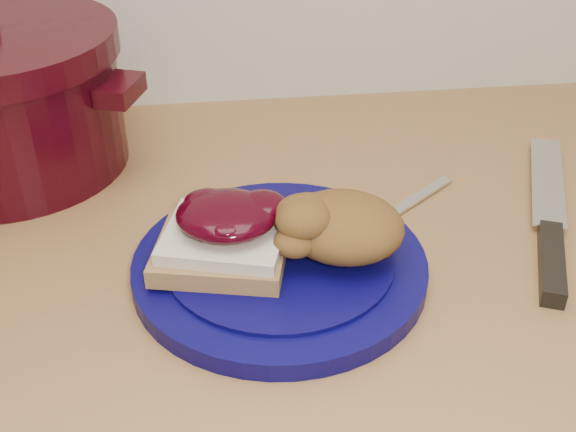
{
  "coord_description": "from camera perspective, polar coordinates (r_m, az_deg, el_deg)",
  "views": [
    {
      "loc": [
        -0.03,
        0.9,
        1.31
      ],
      "look_at": [
        0.04,
        1.44,
        0.95
      ],
      "focal_mm": 45.0,
      "sensor_mm": 36.0,
      "label": 1
    }
  ],
  "objects": [
    {
      "name": "plate",
      "position": [
        0.66,
        -0.65,
        -4.01
      ],
      "size": [
        0.34,
        0.34,
        0.02
      ],
      "primitive_type": "cylinder",
      "rotation": [
        0.0,
        0.0,
        -0.33
      ],
      "color": "#070440",
      "rests_on": "wood_countertop"
    },
    {
      "name": "sandwich",
      "position": [
        0.63,
        -5.07,
        -1.4
      ],
      "size": [
        0.13,
        0.12,
        0.06
      ],
      "rotation": [
        0.0,
        0.0,
        -0.33
      ],
      "color": "olive",
      "rests_on": "plate"
    },
    {
      "name": "butter_knife",
      "position": [
        0.76,
        9.06,
        0.74
      ],
      "size": [
        0.13,
        0.11,
        0.0
      ],
      "primitive_type": "cube",
      "rotation": [
        0.0,
        0.0,
        0.66
      ],
      "color": "silver",
      "rests_on": "wood_countertop"
    },
    {
      "name": "stuffing_mound",
      "position": [
        0.64,
        4.42,
        -0.83
      ],
      "size": [
        0.13,
        0.12,
        0.05
      ],
      "primitive_type": "ellipsoid",
      "rotation": [
        0.0,
        0.0,
        -0.33
      ],
      "color": "brown",
      "rests_on": "plate"
    },
    {
      "name": "chef_knife",
      "position": [
        0.74,
        20.02,
        -1.59
      ],
      "size": [
        0.14,
        0.29,
        0.02
      ],
      "rotation": [
        0.0,
        0.0,
        1.18
      ],
      "color": "black",
      "rests_on": "wood_countertop"
    },
    {
      "name": "dutch_oven",
      "position": [
        0.86,
        -21.83,
        8.6
      ],
      "size": [
        0.35,
        0.35,
        0.18
      ],
      "rotation": [
        0.0,
        0.0,
        -0.34
      ],
      "color": "black",
      "rests_on": "wood_countertop"
    }
  ]
}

